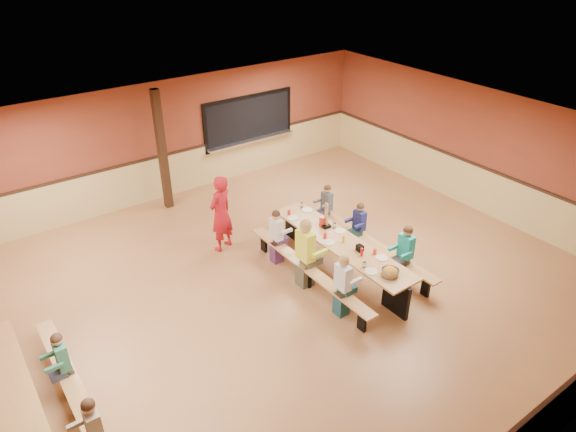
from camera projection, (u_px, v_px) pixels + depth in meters
ground at (274, 290)px, 10.00m from camera, size 12.00×12.00×0.00m
room_envelope at (273, 261)px, 9.66m from camera, size 12.04×10.04×3.02m
kitchen_pass_through at (249, 122)px, 14.08m from camera, size 2.78×0.28×1.38m
structural_post at (162, 151)px, 12.26m from camera, size 0.18×0.18×3.00m
cafeteria_table_main at (340, 250)px, 10.29m from camera, size 1.91×3.70×0.74m
cafeteria_table_second at (10, 416)px, 6.83m from camera, size 1.91×3.70×0.74m
seated_child_white_left at (342, 286)px, 9.12m from camera, size 0.39×0.32×1.25m
seated_adult_yellow at (305, 254)px, 9.84m from camera, size 0.48×0.39×1.44m
seated_child_grey_left at (276, 237)px, 10.58m from camera, size 0.37×0.30×1.20m
seated_child_teal_right at (405, 254)px, 9.99m from camera, size 0.39×0.32×1.24m
seated_child_navy_right at (359, 228)px, 10.93m from camera, size 0.35×0.28×1.16m
seated_child_char_right at (327, 209)px, 11.70m from camera, size 0.34×0.28×1.15m
seated_child_green_sec at (64, 366)px, 7.52m from camera, size 0.35×0.29×1.17m
standing_woman at (221, 214)px, 10.91m from camera, size 0.74×0.61×1.73m
punch_pitcher at (323, 221)px, 10.66m from camera, size 0.16×0.16×0.22m
chip_bowl at (390, 272)px, 9.16m from camera, size 0.32×0.32×0.15m
napkin_dispenser at (360, 248)px, 9.85m from camera, size 0.10×0.14×0.13m
condiment_mustard at (343, 239)px, 10.10m from camera, size 0.06×0.06×0.17m
condiment_ketchup at (362, 252)px, 9.70m from camera, size 0.06×0.06×0.17m
table_paddle at (326, 221)px, 10.59m from camera, size 0.16×0.16×0.56m
place_settings at (341, 239)px, 10.16m from camera, size 0.65×3.30×0.11m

